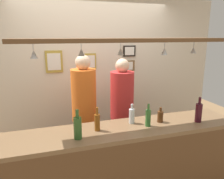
{
  "coord_description": "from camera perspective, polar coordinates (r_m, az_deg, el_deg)",
  "views": [
    {
      "loc": [
        -0.8,
        -2.45,
        1.99
      ],
      "look_at": [
        0.0,
        0.1,
        1.33
      ],
      "focal_mm": 35.24,
      "sensor_mm": 36.0,
      "label": 1
    }
  ],
  "objects": [
    {
      "name": "back_wall",
      "position": [
        3.7,
        -4.64,
        3.15
      ],
      "size": [
        4.4,
        0.06,
        2.6
      ],
      "primitive_type": "cube",
      "color": "beige",
      "rests_on": "ground_plane"
    },
    {
      "name": "bar_counter",
      "position": [
        2.48,
        4.39,
        -18.12
      ],
      "size": [
        2.7,
        0.55,
        1.0
      ],
      "color": "brown",
      "rests_on": "ground_plane"
    },
    {
      "name": "overhead_glass_rack",
      "position": [
        2.29,
        3.06,
        12.65
      ],
      "size": [
        2.2,
        0.36,
        0.04
      ],
      "primitive_type": "cube",
      "color": "brown"
    },
    {
      "name": "hanging_wineglass_far_left",
      "position": [
        2.1,
        -19.65,
        8.71
      ],
      "size": [
        0.07,
        0.07,
        0.13
      ],
      "color": "silver",
      "rests_on": "overhead_glass_rack"
    },
    {
      "name": "hanging_wineglass_left",
      "position": [
        2.25,
        -7.95,
        9.67
      ],
      "size": [
        0.07,
        0.07,
        0.13
      ],
      "color": "silver",
      "rests_on": "overhead_glass_rack"
    },
    {
      "name": "hanging_wineglass_center_left",
      "position": [
        2.34,
        2.23,
        9.94
      ],
      "size": [
        0.07,
        0.07,
        0.13
      ],
      "color": "silver",
      "rests_on": "overhead_glass_rack"
    },
    {
      "name": "hanging_wineglass_center",
      "position": [
        2.42,
        13.44,
        9.72
      ],
      "size": [
        0.07,
        0.07,
        0.13
      ],
      "color": "silver",
      "rests_on": "overhead_glass_rack"
    },
    {
      "name": "hanging_wineglass_center_right",
      "position": [
        2.73,
        20.39,
        9.67
      ],
      "size": [
        0.07,
        0.07,
        0.13
      ],
      "color": "silver",
      "rests_on": "overhead_glass_rack"
    },
    {
      "name": "person_left_orange_shirt",
      "position": [
        3.07,
        -7.24,
        -3.93
      ],
      "size": [
        0.34,
        0.34,
        1.74
      ],
      "color": "#2D334C",
      "rests_on": "ground_plane"
    },
    {
      "name": "person_right_red_shirt",
      "position": [
        3.22,
        2.59,
        -3.8
      ],
      "size": [
        0.34,
        0.34,
        1.67
      ],
      "color": "#2D334C",
      "rests_on": "ground_plane"
    },
    {
      "name": "bottle_champagne_green",
      "position": [
        2.2,
        -8.89,
        -9.67
      ],
      "size": [
        0.08,
        0.08,
        0.3
      ],
      "color": "#2D5623",
      "rests_on": "bar_counter"
    },
    {
      "name": "bottle_soda_clear",
      "position": [
        2.56,
        5.15,
        -6.74
      ],
      "size": [
        0.06,
        0.06,
        0.23
      ],
      "color": "silver",
      "rests_on": "bar_counter"
    },
    {
      "name": "bottle_beer_amber_tall",
      "position": [
        2.36,
        -3.86,
        -8.32
      ],
      "size": [
        0.06,
        0.06,
        0.26
      ],
      "color": "brown",
      "rests_on": "bar_counter"
    },
    {
      "name": "bottle_wine_dark_red",
      "position": [
        2.77,
        21.56,
        -5.51
      ],
      "size": [
        0.08,
        0.08,
        0.3
      ],
      "color": "#380F19",
      "rests_on": "bar_counter"
    },
    {
      "name": "bottle_beer_green_import",
      "position": [
        2.5,
        9.35,
        -7.15
      ],
      "size": [
        0.06,
        0.06,
        0.26
      ],
      "color": "#336B2D",
      "rests_on": "bar_counter"
    },
    {
      "name": "bottle_beer_brown_stubby",
      "position": [
        2.65,
        12.42,
        -6.8
      ],
      "size": [
        0.07,
        0.07,
        0.18
      ],
      "color": "#512D14",
      "rests_on": "bar_counter"
    },
    {
      "name": "picture_frame_upper_small",
      "position": [
        3.79,
        4.52,
        9.93
      ],
      "size": [
        0.22,
        0.02,
        0.18
      ],
      "color": "black",
      "rests_on": "back_wall"
    },
    {
      "name": "picture_frame_caricature",
      "position": [
        3.53,
        -14.81,
        7.0
      ],
      "size": [
        0.26,
        0.02,
        0.34
      ],
      "color": "#B29338",
      "rests_on": "back_wall"
    },
    {
      "name": "picture_frame_lower_pair",
      "position": [
        3.79,
        3.75,
        6.15
      ],
      "size": [
        0.3,
        0.02,
        0.18
      ],
      "color": "brown",
      "rests_on": "back_wall"
    },
    {
      "name": "picture_frame_crest",
      "position": [
        3.61,
        -5.58,
        7.26
      ],
      "size": [
        0.18,
        0.02,
        0.26
      ],
      "color": "#B29338",
      "rests_on": "back_wall"
    }
  ]
}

